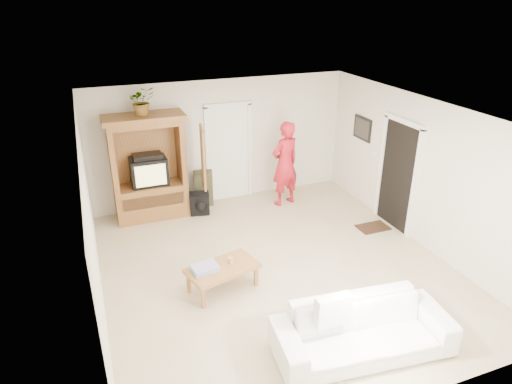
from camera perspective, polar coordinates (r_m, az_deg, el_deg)
floor at (r=7.70m, az=2.58°, el=-9.41°), size 6.00×6.00×0.00m
ceiling at (r=6.63m, az=2.99°, el=9.69°), size 6.00×6.00×0.00m
wall_back at (r=9.70m, az=-4.36°, el=6.32°), size 5.50×0.00×5.50m
wall_front at (r=4.87m, az=17.47°, el=-14.39°), size 5.50×0.00×5.50m
wall_left at (r=6.56m, az=-19.88°, el=-4.12°), size 0.00×6.00×6.00m
wall_right at (r=8.48m, az=20.08°, el=2.23°), size 0.00×6.00×6.00m
armoire at (r=9.22m, az=-13.08°, el=2.19°), size 1.82×1.14×2.10m
door_back at (r=9.81m, az=-3.42°, el=4.81°), size 0.85×0.05×2.04m
doorway_right at (r=8.99m, az=17.30°, el=1.90°), size 0.05×0.90×2.04m
framed_picture at (r=9.79m, az=13.16°, el=7.76°), size 0.03×0.60×0.48m
doormat at (r=9.16m, az=14.42°, el=-4.30°), size 0.60×0.40×0.02m
plant at (r=8.76m, az=-14.09°, el=10.97°), size 0.52×0.46×0.53m
man at (r=9.54m, az=3.64°, el=3.54°), size 0.76×0.60×1.81m
sofa at (r=6.12m, az=13.21°, el=-16.46°), size 2.32×1.11×0.65m
coffee_table at (r=7.03m, az=-4.22°, el=-9.64°), size 1.19×0.84×0.40m
towel at (r=6.92m, az=-6.43°, el=-9.43°), size 0.42×0.33×0.08m
candle at (r=7.05m, az=-3.21°, el=-8.52°), size 0.08×0.08×0.10m
backpack_black at (r=9.35m, az=-7.06°, el=-1.49°), size 0.42×0.30×0.48m
backpack_olive at (r=9.78m, az=-6.59°, el=0.54°), size 0.44×0.36×0.74m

